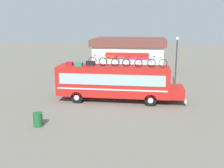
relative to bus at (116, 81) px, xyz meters
name	(u,v)px	position (x,y,z in m)	size (l,w,h in m)	color
ground_plane	(113,101)	(-0.22, 0.00, -1.75)	(120.00, 120.00, 0.00)	slate
bus	(116,81)	(0.00, 0.00, 0.00)	(10.88, 2.51, 3.05)	red
luggage_bag_1	(69,64)	(-4.04, -0.02, 1.45)	(0.61, 0.43, 0.29)	maroon
luggage_bag_2	(79,64)	(-3.15, -0.22, 1.45)	(0.60, 0.46, 0.29)	#1E7F66
luggage_bag_3	(90,63)	(-2.23, 0.25, 1.49)	(0.75, 0.40, 0.37)	black
rooftop_bicycle_1	(98,61)	(-1.59, 0.30, 1.69)	(1.67, 0.44, 0.94)	black
rooftop_bicycle_2	(109,62)	(-0.56, -0.01, 1.70)	(1.82, 0.44, 0.96)	black
rooftop_bicycle_3	(120,62)	(0.41, -0.01, 1.67)	(1.60, 0.44, 0.86)	black
rooftop_bicycle_4	(132,62)	(1.42, -0.02, 1.67)	(1.65, 0.44, 0.87)	black
rooftop_bicycle_5	(145,63)	(2.49, 0.09, 1.67)	(1.74, 0.44, 0.86)	black
rooftop_bicycle_6	(157,63)	(3.47, -0.13, 1.70)	(1.67, 0.44, 0.95)	black
roadside_building	(129,54)	(0.16, 14.29, 0.52)	(9.69, 7.39, 4.43)	silver
trash_bin	(38,120)	(-4.41, -6.43, -1.28)	(0.62, 0.62, 0.94)	#1E592D
street_lamp	(176,58)	(5.57, 5.14, 1.41)	(0.32, 0.32, 5.23)	#38383D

